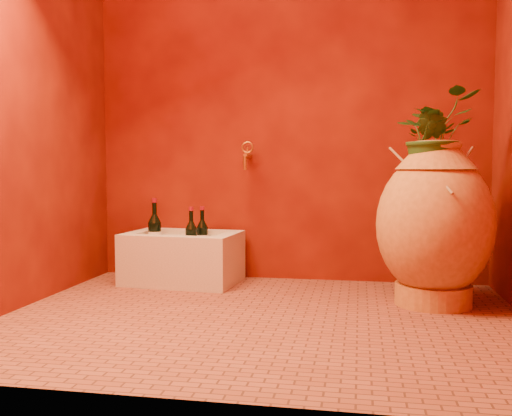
% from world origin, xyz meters
% --- Properties ---
extents(floor, '(2.50, 2.50, 0.00)m').
position_xyz_m(floor, '(0.00, 0.00, 0.00)').
color(floor, brown).
rests_on(floor, ground).
extents(wall_back, '(2.50, 0.02, 2.50)m').
position_xyz_m(wall_back, '(0.00, 1.00, 1.25)').
color(wall_back, '#4E0A04').
rests_on(wall_back, ground).
extents(wall_left, '(0.02, 2.00, 2.50)m').
position_xyz_m(wall_left, '(-1.25, 0.00, 1.25)').
color(wall_left, '#4E0A04').
rests_on(wall_left, ground).
extents(amphora, '(0.68, 0.68, 0.86)m').
position_xyz_m(amphora, '(0.85, 0.43, 0.43)').
color(amphora, '#C48237').
rests_on(amphora, floor).
extents(stone_basin, '(0.72, 0.52, 0.32)m').
position_xyz_m(stone_basin, '(-0.63, 0.75, 0.15)').
color(stone_basin, beige).
rests_on(stone_basin, floor).
extents(wine_bottle_a, '(0.07, 0.07, 0.30)m').
position_xyz_m(wine_bottle_a, '(-0.52, 0.81, 0.28)').
color(wine_bottle_a, black).
rests_on(wine_bottle_a, stone_basin).
extents(wine_bottle_b, '(0.08, 0.08, 0.31)m').
position_xyz_m(wine_bottle_b, '(-0.55, 0.69, 0.29)').
color(wine_bottle_b, black).
rests_on(wine_bottle_b, stone_basin).
extents(wine_bottle_c, '(0.09, 0.09, 0.35)m').
position_xyz_m(wine_bottle_c, '(-0.82, 0.77, 0.30)').
color(wine_bottle_c, black).
rests_on(wine_bottle_c, stone_basin).
extents(wall_tap, '(0.08, 0.17, 0.18)m').
position_xyz_m(wall_tap, '(-0.25, 0.91, 0.81)').
color(wall_tap, '#B18528').
rests_on(wall_tap, wall_back).
extents(plant_main, '(0.55, 0.54, 0.46)m').
position_xyz_m(plant_main, '(0.84, 0.45, 0.89)').
color(plant_main, '#1E4418').
rests_on(plant_main, amphora).
extents(plant_side, '(0.23, 0.22, 0.33)m').
position_xyz_m(plant_side, '(0.81, 0.39, 0.85)').
color(plant_side, '#1E4418').
rests_on(plant_side, amphora).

